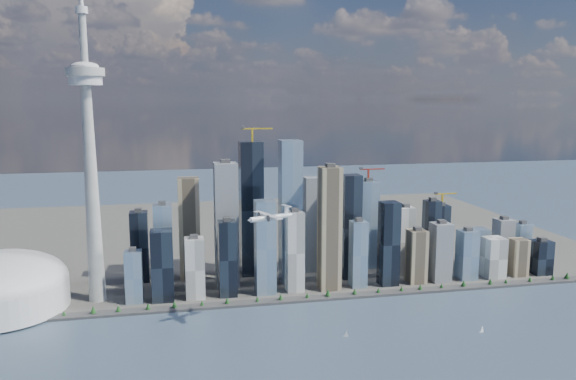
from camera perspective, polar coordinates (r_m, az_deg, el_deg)
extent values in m
plane|color=#33485A|center=(681.33, 5.09, -18.40)|extent=(4000.00, 4000.00, 0.00)
cube|color=#383838|center=(902.23, 0.41, -11.12)|extent=(1100.00, 22.00, 4.00)
cube|color=#4C4C47|center=(1327.12, -3.70, -4.51)|extent=(1400.00, 900.00, 3.00)
cylinder|color=#3F2D1E|center=(908.15, -24.97, -11.66)|extent=(1.00, 1.00, 2.40)
cone|color=#174017|center=(906.93, -24.99, -11.45)|extent=(7.20, 7.20, 8.00)
cylinder|color=#3F2D1E|center=(891.98, -19.43, -11.69)|extent=(1.00, 1.00, 2.40)
cone|color=#174017|center=(890.73, -19.45, -11.47)|extent=(7.20, 7.20, 8.00)
cylinder|color=#3F2D1E|center=(884.04, -13.75, -11.61)|extent=(1.00, 1.00, 2.40)
cone|color=#174017|center=(882.79, -13.75, -11.39)|extent=(7.20, 7.20, 8.00)
cylinder|color=#3F2D1E|center=(884.57, -8.02, -11.42)|extent=(1.00, 1.00, 2.40)
cone|color=#174017|center=(883.31, -8.02, -11.20)|extent=(7.20, 7.20, 8.00)
cylinder|color=#3F2D1E|center=(893.54, -2.36, -11.12)|extent=(1.00, 1.00, 2.40)
cone|color=#174017|center=(892.30, -2.36, -10.90)|extent=(7.20, 7.20, 8.00)
cylinder|color=#3F2D1E|center=(910.71, 3.13, -10.72)|extent=(1.00, 1.00, 2.40)
cone|color=#174017|center=(909.49, 3.13, -10.51)|extent=(7.20, 7.20, 8.00)
cylinder|color=#3F2D1E|center=(935.62, 8.35, -10.26)|extent=(1.00, 1.00, 2.40)
cone|color=#174017|center=(934.43, 8.35, -10.05)|extent=(7.20, 7.20, 8.00)
cylinder|color=#3F2D1E|center=(967.68, 13.24, -9.75)|extent=(1.00, 1.00, 2.40)
cone|color=#174017|center=(966.53, 13.25, -9.54)|extent=(7.20, 7.20, 8.00)
cylinder|color=#3F2D1E|center=(1006.20, 17.78, -9.21)|extent=(1.00, 1.00, 2.40)
cone|color=#174017|center=(1005.10, 17.79, -9.01)|extent=(7.20, 7.20, 8.00)
cylinder|color=#3F2D1E|center=(1050.48, 21.95, -8.66)|extent=(1.00, 1.00, 2.40)
cone|color=#174017|center=(1049.43, 21.96, -8.47)|extent=(7.20, 7.20, 8.00)
cylinder|color=#3F2D1E|center=(1099.82, 25.75, -8.12)|extent=(1.00, 1.00, 2.40)
cone|color=#174017|center=(1098.81, 25.76, -7.94)|extent=(7.20, 7.20, 8.00)
cube|color=black|center=(904.32, -12.73, -7.49)|extent=(34.00, 34.00, 112.29)
cube|color=#7492AF|center=(948.37, -12.72, -5.75)|extent=(30.00, 30.00, 142.92)
cube|color=silver|center=(906.72, -9.53, -7.85)|extent=(30.00, 30.00, 96.98)
cube|color=tan|center=(997.70, -9.84, -3.86)|extent=(36.00, 36.00, 178.64)
cube|color=slate|center=(943.98, -6.40, -3.57)|extent=(38.00, 38.00, 209.27)
cube|color=black|center=(906.51, -6.05, -6.93)|extent=(28.00, 28.00, 122.50)
cube|color=#7492AF|center=(909.15, -2.60, -5.84)|extent=(32.00, 32.00, 153.12)
cube|color=black|center=(1000.56, -3.58, -1.91)|extent=(40.00, 40.00, 239.89)
cube|color=#7492AF|center=(956.31, 0.16, -2.25)|extent=(36.00, 36.00, 245.00)
cube|color=silver|center=(921.82, 0.81, -6.28)|extent=(28.00, 28.00, 132.71)
cube|color=tan|center=(926.18, 4.14, -3.95)|extent=(34.00, 34.00, 204.17)
cube|color=slate|center=(1028.39, 2.53, -3.48)|extent=(30.00, 30.00, 173.54)
cube|color=black|center=(990.85, 6.41, -3.72)|extent=(32.00, 32.00, 183.75)
cube|color=#7492AF|center=(953.72, 7.31, -6.46)|extent=(26.00, 26.00, 112.29)
cube|color=black|center=(966.88, 10.14, -5.37)|extent=(30.00, 30.00, 142.92)
cube|color=#7492AF|center=(1059.79, 8.05, -3.47)|extent=(34.00, 34.00, 163.33)
cube|color=silver|center=(1032.93, 11.68, -5.07)|extent=(28.00, 28.00, 122.50)
cube|color=tan|center=(992.80, 12.80, -6.60)|extent=(30.00, 30.00, 91.87)
cube|color=slate|center=(1012.83, 15.40, -6.09)|extent=(32.00, 32.00, 102.08)
cube|color=black|center=(1052.28, 14.20, -4.61)|extent=(26.00, 26.00, 132.71)
cube|color=#7492AF|center=(1038.15, 17.85, -6.27)|extent=(30.00, 30.00, 86.77)
cube|color=black|center=(1124.36, 15.25, -4.30)|extent=(28.00, 28.00, 112.29)
cube|color=#7492AF|center=(1105.71, 18.83, -5.66)|extent=(30.00, 30.00, 76.56)
cube|color=silver|center=(1065.27, 20.19, -6.43)|extent=(34.00, 34.00, 71.46)
cube|color=tan|center=(1089.99, 22.20, -6.34)|extent=(28.00, 28.00, 66.35)
cube|color=slate|center=(1127.09, 20.83, -5.09)|extent=(30.00, 30.00, 91.87)
cube|color=black|center=(1115.98, 24.13, -6.25)|extent=(32.00, 32.00, 61.25)
cube|color=#7492AF|center=(1152.81, 22.71, -5.15)|extent=(26.00, 26.00, 81.67)
cube|color=black|center=(1005.80, -14.94, -5.58)|extent=(30.00, 30.00, 122.50)
cube|color=#7492AF|center=(910.59, -15.24, -8.48)|extent=(26.00, 26.00, 81.67)
cube|color=gold|center=(983.86, -3.65, 5.60)|extent=(3.00, 3.00, 22.00)
cube|color=gold|center=(984.44, -3.18, 6.25)|extent=(55.00, 2.20, 2.20)
cube|color=#383838|center=(980.95, -4.62, 6.34)|extent=(6.00, 4.00, 4.00)
cube|color=#A02716|center=(1043.58, 8.16, 1.50)|extent=(3.00, 3.00, 22.00)
cube|color=#A02716|center=(1044.66, 8.55, 2.11)|extent=(48.00, 2.20, 2.20)
cube|color=#383838|center=(1037.15, 7.43, 2.20)|extent=(6.00, 4.00, 4.00)
cube|color=gold|center=(1111.01, 15.40, -0.93)|extent=(3.00, 3.00, 22.00)
cube|color=gold|center=(1112.27, 15.73, -0.36)|extent=(45.00, 2.20, 2.20)
cube|color=#383838|center=(1102.81, 14.80, -0.30)|extent=(6.00, 4.00, 4.00)
cone|color=gray|center=(906.56, -19.30, -0.35)|extent=(26.00, 26.00, 340.00)
cylinder|color=silver|center=(895.81, -19.88, 10.43)|extent=(48.00, 48.00, 14.00)
cylinder|color=gray|center=(896.27, -19.92, 11.20)|extent=(56.00, 56.00, 12.00)
ellipsoid|color=silver|center=(896.66, -19.95, 11.71)|extent=(40.00, 40.00, 14.00)
cylinder|color=gray|center=(899.69, -20.09, 14.25)|extent=(11.00, 11.00, 80.00)
cylinder|color=silver|center=(904.48, -20.24, 16.77)|extent=(18.00, 18.00, 10.00)
cylinder|color=silver|center=(743.80, -1.92, -2.82)|extent=(55.52, 27.28, 7.00)
cone|color=silver|center=(729.28, -3.91, -3.08)|extent=(9.69, 9.31, 7.00)
cone|color=silver|center=(759.78, 0.05, -2.56)|extent=(12.74, 10.51, 7.00)
cube|color=silver|center=(741.93, -2.07, -2.56)|extent=(30.51, 60.23, 1.09)
cylinder|color=silver|center=(732.23, -1.58, -2.85)|extent=(12.64, 8.06, 3.94)
cylinder|color=silver|center=(752.41, -2.54, -2.53)|extent=(12.64, 8.06, 3.94)
cylinder|color=#3F3F3F|center=(728.89, -2.02, -2.91)|extent=(3.50, 8.27, 8.75)
cylinder|color=#3F3F3F|center=(749.16, -2.97, -2.59)|extent=(3.50, 8.27, 8.75)
cube|color=silver|center=(756.63, -0.15, -2.07)|extent=(6.02, 3.05, 12.03)
cube|color=silver|center=(755.46, -0.15, -1.61)|extent=(11.67, 20.09, 0.77)
cube|color=silver|center=(783.13, 5.86, -14.56)|extent=(6.41, 3.69, 0.82)
cylinder|color=#999999|center=(781.25, 5.86, -14.24)|extent=(0.25, 0.25, 9.22)
cube|color=silver|center=(835.08, 19.05, -13.48)|extent=(6.50, 3.06, 0.83)
cylinder|color=#999999|center=(833.29, 19.07, -13.17)|extent=(0.25, 0.25, 9.39)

